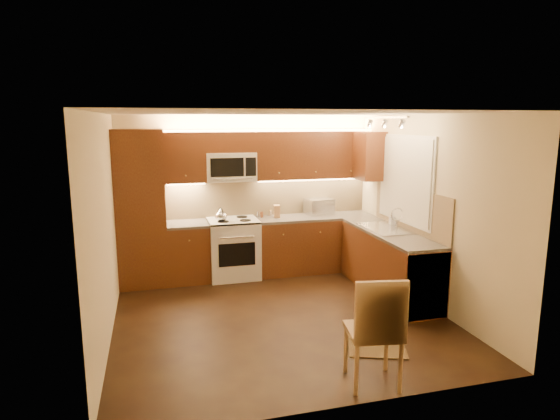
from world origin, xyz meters
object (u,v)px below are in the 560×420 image
object	(u,v)px
microwave	(230,167)
kettle	(221,214)
stove	(233,248)
soap_bottle	(392,219)
knife_block	(277,211)
dining_chair	(373,329)
toaster_oven	(319,206)
sink	(385,224)

from	to	relation	value
microwave	kettle	size ratio (longest dim) A/B	3.55
stove	microwave	size ratio (longest dim) A/B	1.21
kettle	soap_bottle	xyz separation A→B (m)	(2.42, -0.81, -0.04)
knife_block	kettle	bearing A→B (deg)	-160.78
microwave	kettle	distance (m)	0.76
knife_block	dining_chair	xyz separation A→B (m)	(0.01, -3.45, -0.47)
kettle	dining_chair	size ratio (longest dim) A/B	0.20
kettle	dining_chair	xyz separation A→B (m)	(0.93, -3.27, -0.50)
stove	microwave	xyz separation A→B (m)	(0.00, 0.14, 1.26)
kettle	toaster_oven	xyz separation A→B (m)	(1.65, 0.25, 0.00)
toaster_oven	dining_chair	bearing A→B (deg)	-111.56
kettle	soap_bottle	bearing A→B (deg)	-36.90
kettle	knife_block	xyz separation A→B (m)	(0.92, 0.17, -0.03)
toaster_oven	dining_chair	xyz separation A→B (m)	(-0.72, -3.52, -0.50)
stove	soap_bottle	distance (m)	2.46
microwave	kettle	bearing A→B (deg)	-129.74
toaster_oven	knife_block	distance (m)	0.74
soap_bottle	dining_chair	world-z (taller)	soap_bottle
microwave	sink	bearing A→B (deg)	-32.21
soap_bottle	microwave	bearing A→B (deg)	157.92
kettle	stove	bearing A→B (deg)	8.90
toaster_oven	microwave	bearing A→B (deg)	170.61
sink	kettle	distance (m)	2.42
stove	kettle	world-z (taller)	kettle
sink	knife_block	bearing A→B (deg)	136.86
dining_chair	microwave	bearing A→B (deg)	111.34
stove	sink	xyz separation A→B (m)	(2.00, -1.12, 0.52)
microwave	knife_block	distance (m)	1.02
kettle	sink	bearing A→B (deg)	-43.34
soap_bottle	dining_chair	distance (m)	2.91
stove	dining_chair	bearing A→B (deg)	-77.71
stove	toaster_oven	size ratio (longest dim) A/B	2.14
soap_bottle	dining_chair	xyz separation A→B (m)	(-1.49, -2.46, -0.46)
stove	microwave	distance (m)	1.27
toaster_oven	soap_bottle	distance (m)	1.31
sink	dining_chair	bearing A→B (deg)	-119.38
kettle	soap_bottle	distance (m)	2.55
soap_bottle	kettle	bearing A→B (deg)	164.61
stove	kettle	xyz separation A→B (m)	(-0.20, -0.10, 0.57)
toaster_oven	sink	bearing A→B (deg)	-76.87
stove	microwave	world-z (taller)	microwave
microwave	sink	size ratio (longest dim) A/B	0.88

